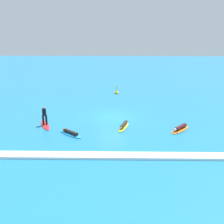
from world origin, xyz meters
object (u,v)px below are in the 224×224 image
Objects in this scene: surfer_on_orange_board at (180,128)px; marker_buoy at (117,92)px; surfer_on_blue_board at (70,133)px; surfer_on_yellow_board at (124,126)px; surfer_on_red_board at (45,120)px.

surfer_on_orange_board is 1.67× the size of marker_buoy.
surfer_on_blue_board is 1.72× the size of marker_buoy.
surfer_on_orange_board is at bearing 100.65° from surfer_on_yellow_board.
surfer_on_yellow_board reaches higher than surfer_on_blue_board.
surfer_on_yellow_board is (-4.94, 0.57, -0.01)m from surfer_on_orange_board.
surfer_on_blue_board is at bearing -105.33° from marker_buoy.
marker_buoy reaches higher than surfer_on_blue_board.
surfer_on_orange_board is 14.26m from marker_buoy.
surfer_on_yellow_board is (4.53, 1.71, 0.03)m from surfer_on_blue_board.
surfer_on_red_board is 3.43m from surfer_on_blue_board.
surfer_on_blue_board is at bearing -39.63° from surfer_on_orange_board.
surfer_on_orange_board is 4.97m from surfer_on_yellow_board.
surfer_on_orange_board is 0.83× the size of surfer_on_red_board.
surfer_on_red_board is at bearing -75.74° from surfer_on_yellow_board.
surfer_on_blue_board is 14.80m from marker_buoy.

